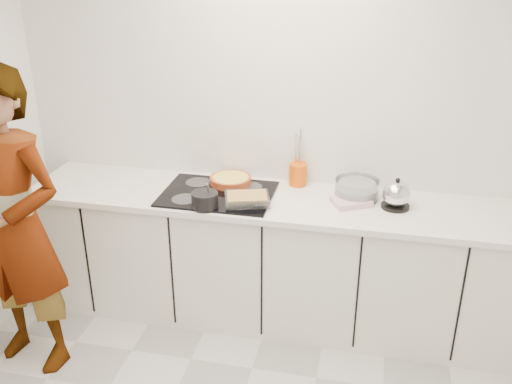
% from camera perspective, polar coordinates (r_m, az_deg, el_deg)
% --- Properties ---
extents(wall_back, '(3.60, 0.00, 2.60)m').
position_cam_1_polar(wall_back, '(3.84, 2.49, 6.64)').
color(wall_back, white).
rests_on(wall_back, ground).
extents(base_cabinets, '(3.20, 0.58, 0.87)m').
position_cam_1_polar(base_cabinets, '(3.90, 1.44, -6.97)').
color(base_cabinets, white).
rests_on(base_cabinets, floor).
extents(countertop, '(3.24, 0.64, 0.04)m').
position_cam_1_polar(countertop, '(3.69, 1.52, -0.91)').
color(countertop, white).
rests_on(countertop, base_cabinets).
extents(hob, '(0.72, 0.54, 0.01)m').
position_cam_1_polar(hob, '(3.73, -3.82, -0.18)').
color(hob, black).
rests_on(hob, countertop).
extents(tart_dish, '(0.36, 0.36, 0.05)m').
position_cam_1_polar(tart_dish, '(3.86, -2.56, 1.23)').
color(tart_dish, '#A3411E').
rests_on(tart_dish, hob).
extents(saucepan, '(0.20, 0.20, 0.16)m').
position_cam_1_polar(saucepan, '(3.53, -5.15, -0.75)').
color(saucepan, black).
rests_on(saucepan, hob).
extents(baking_dish, '(0.32, 0.27, 0.05)m').
position_cam_1_polar(baking_dish, '(3.57, -0.91, -0.65)').
color(baking_dish, silver).
rests_on(baking_dish, hob).
extents(mixing_bowl, '(0.36, 0.36, 0.13)m').
position_cam_1_polar(mixing_bowl, '(3.71, 10.03, 0.21)').
color(mixing_bowl, silver).
rests_on(mixing_bowl, countertop).
extents(tea_towel, '(0.28, 0.25, 0.04)m').
position_cam_1_polar(tea_towel, '(3.64, 9.51, -0.96)').
color(tea_towel, white).
rests_on(tea_towel, countertop).
extents(kettle, '(0.20, 0.20, 0.20)m').
position_cam_1_polar(kettle, '(3.62, 13.85, -0.32)').
color(kettle, black).
rests_on(kettle, countertop).
extents(utensil_crock, '(0.13, 0.13, 0.15)m').
position_cam_1_polar(utensil_crock, '(3.86, 4.23, 1.78)').
color(utensil_crock, '#E05105').
rests_on(utensil_crock, countertop).
extents(cook, '(0.74, 0.55, 1.85)m').
position_cam_1_polar(cook, '(3.57, -22.91, -3.22)').
color(cook, white).
rests_on(cook, floor).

